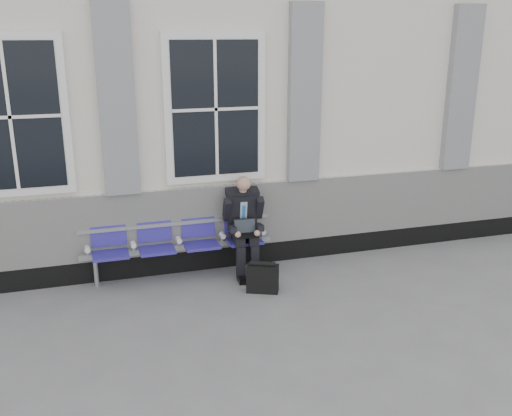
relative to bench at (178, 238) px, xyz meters
name	(u,v)px	position (x,y,z in m)	size (l,w,h in m)	color
ground	(218,317)	(0.23, -1.32, -0.55)	(70.00, 70.00, 0.00)	slate
station_building	(165,96)	(0.21, 2.15, 1.67)	(14.40, 4.40, 4.49)	silver
bench	(178,238)	(0.00, 0.00, 0.00)	(2.60, 0.47, 0.91)	#9EA0A3
businessman	(244,221)	(0.89, -0.13, 0.20)	(0.56, 0.75, 1.38)	black
briefcase	(263,278)	(0.95, -0.82, -0.36)	(0.44, 0.32, 0.42)	black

